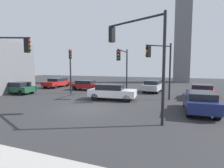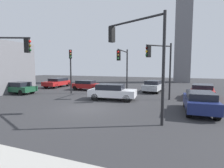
{
  "view_description": "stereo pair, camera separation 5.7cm",
  "coord_description": "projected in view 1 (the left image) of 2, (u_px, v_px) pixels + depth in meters",
  "views": [
    {
      "loc": [
        6.4,
        -11.56,
        3.12
      ],
      "look_at": [
        1.26,
        1.76,
        1.73
      ],
      "focal_mm": 28.63,
      "sensor_mm": 36.0,
      "label": 1
    },
    {
      "loc": [
        6.45,
        -11.54,
        3.12
      ],
      "look_at": [
        1.26,
        1.76,
        1.73
      ],
      "focal_mm": 28.63,
      "sensor_mm": 36.0,
      "label": 2
    }
  ],
  "objects": [
    {
      "name": "car_0",
      "position": [
        112.0,
        92.0,
        16.77
      ],
      "size": [
        4.52,
        2.3,
        1.47
      ],
      "rotation": [
        0.0,
        0.0,
        0.1
      ],
      "color": "silver",
      "rests_on": "ground_plane"
    },
    {
      "name": "car_2",
      "position": [
        17.0,
        87.0,
        20.57
      ],
      "size": [
        4.45,
        1.84,
        1.36
      ],
      "rotation": [
        0.0,
        0.0,
        3.15
      ],
      "color": "#19472D",
      "rests_on": "ground_plane"
    },
    {
      "name": "car_6",
      "position": [
        153.0,
        86.0,
        21.95
      ],
      "size": [
        2.26,
        4.29,
        1.44
      ],
      "rotation": [
        0.0,
        0.0,
        1.46
      ],
      "color": "#ADB2B7",
      "rests_on": "ground_plane"
    },
    {
      "name": "traffic_light_4",
      "position": [
        70.0,
        63.0,
        20.54
      ],
      "size": [
        0.45,
        0.49,
        5.04
      ],
      "rotation": [
        0.0,
        0.0,
        -0.96
      ],
      "color": "black",
      "rests_on": "ground_plane"
    },
    {
      "name": "traffic_light_1",
      "position": [
        11.0,
        57.0,
        12.82
      ],
      "size": [
        2.48,
        1.23,
        5.45
      ],
      "rotation": [
        0.0,
        0.0,
        0.42
      ],
      "color": "black",
      "rests_on": "ground_plane"
    },
    {
      "name": "car_5",
      "position": [
        57.0,
        82.0,
        27.18
      ],
      "size": [
        2.17,
        4.83,
        1.35
      ],
      "rotation": [
        0.0,
        0.0,
        -1.54
      ],
      "color": "maroon",
      "rests_on": "ground_plane"
    },
    {
      "name": "traffic_light_3",
      "position": [
        160.0,
        60.0,
        16.1
      ],
      "size": [
        2.08,
        1.96,
        5.27
      ],
      "rotation": [
        0.0,
        0.0,
        -2.39
      ],
      "color": "black",
      "rests_on": "ground_plane"
    },
    {
      "name": "traffic_light_2",
      "position": [
        123.0,
        62.0,
        18.87
      ],
      "size": [
        0.48,
        4.02,
        5.08
      ],
      "rotation": [
        0.0,
        0.0,
        -1.51
      ],
      "color": "black",
      "rests_on": "ground_plane"
    },
    {
      "name": "ground_plane",
      "position": [
        88.0,
        108.0,
        13.33
      ],
      "size": [
        82.86,
        82.86,
        0.0
      ],
      "primitive_type": "plane",
      "color": "#2D2D30"
    },
    {
      "name": "car_1",
      "position": [
        202.0,
        91.0,
        17.72
      ],
      "size": [
        2.52,
        4.71,
        1.36
      ],
      "rotation": [
        0.0,
        0.0,
        -1.68
      ],
      "color": "maroon",
      "rests_on": "ground_plane"
    },
    {
      "name": "car_4",
      "position": [
        200.0,
        101.0,
        12.07
      ],
      "size": [
        2.05,
        4.5,
        1.44
      ],
      "rotation": [
        0.0,
        0.0,
        1.61
      ],
      "color": "navy",
      "rests_on": "ground_plane"
    },
    {
      "name": "car_3",
      "position": [
        86.0,
        85.0,
        23.84
      ],
      "size": [
        4.1,
        1.89,
        1.28
      ],
      "rotation": [
        0.0,
        0.0,
        0.02
      ],
      "color": "maroon",
      "rests_on": "ground_plane"
    },
    {
      "name": "traffic_light_0",
      "position": [
        136.0,
        46.0,
        10.42
      ],
      "size": [
        3.87,
        1.93,
        5.93
      ],
      "rotation": [
        0.0,
        0.0,
        2.7
      ],
      "color": "black",
      "rests_on": "ground_plane"
    }
  ]
}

